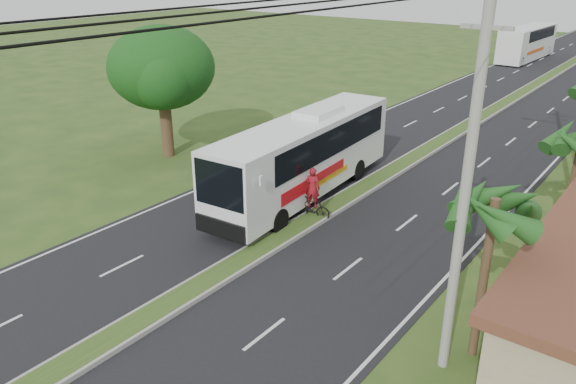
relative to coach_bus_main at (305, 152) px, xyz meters
The scene contains 11 objects.
ground 10.31m from the coach_bus_main, 78.72° to the right, with size 180.00×180.00×0.00m, color #2B471A.
road_asphalt 10.57m from the coach_bus_main, 79.02° to the left, with size 14.00×160.00×0.02m, color black.
median_strip 10.55m from the coach_bus_main, 79.02° to the left, with size 1.20×160.00×0.18m.
lane_edge_left 11.42m from the coach_bus_main, 115.03° to the left, with size 0.12×160.00×0.01m, color silver.
lane_edge_right 13.53m from the coach_bus_main, 49.48° to the left, with size 0.12×160.00×0.01m, color silver.
palm_verge_a 13.17m from the coach_bus_main, 32.04° to the right, with size 2.40×2.40×5.45m.
shade_tree 10.51m from the coach_bus_main, behind, with size 6.30×6.00×7.54m.
utility_pole_a 13.53m from the coach_bus_main, 36.91° to the right, with size 1.60×0.28×11.00m.
coach_bus_main is the anchor object (origin of this frame).
coach_bus_far 48.84m from the coach_bus_main, 93.60° to the left, with size 3.18×12.74×3.69m.
motorcyclist 3.02m from the coach_bus_main, 47.53° to the right, with size 1.75×0.83×2.43m.
Camera 1 is at (12.76, -11.10, 10.81)m, focal length 35.00 mm.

